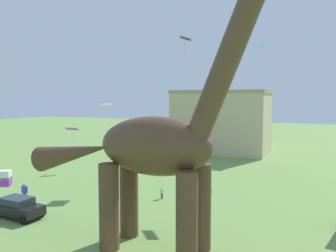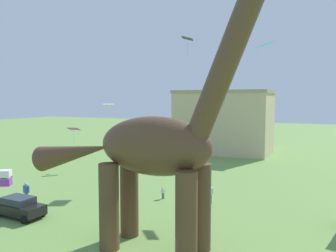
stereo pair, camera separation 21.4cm
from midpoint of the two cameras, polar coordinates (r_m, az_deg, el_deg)
The scene contains 11 objects.
dinosaur_sculpture at distance 20.38m, azimuth -2.09°, elevation -3.28°, with size 16.41×3.48×17.16m.
parked_sedan_left at distance 29.28m, azimuth -23.11°, elevation -12.04°, with size 4.26×2.02×1.55m.
person_near_flyer at distance 31.73m, azimuth -0.63°, elevation -10.72°, with size 0.39×0.17×1.05m.
person_photographer at distance 30.54m, azimuth 7.07°, elevation -10.70°, with size 0.60×0.27×1.61m.
person_strolling_adult at distance 32.91m, azimuth -22.02°, elevation -9.76°, with size 0.64×0.28×1.72m.
kite_high_right at distance 36.11m, azimuth -15.00°, elevation -0.47°, with size 1.44×1.17×1.62m.
kite_far_right at distance 46.83m, azimuth -9.68°, elevation 3.36°, with size 1.57×1.53×0.44m.
kite_far_left at distance 41.97m, azimuth 3.34°, elevation 14.10°, with size 1.82×2.12×2.24m.
kite_high_left at distance 34.43m, azimuth 15.78°, elevation 12.72°, with size 2.02×2.06×0.51m.
kite_trailing at distance 21.14m, azimuth -24.87°, elevation -7.70°, with size 0.82×0.82×0.85m.
background_building_block at distance 58.45m, azimuth 9.19°, elevation 0.72°, with size 15.36×9.01×10.34m.
Camera 2 is at (9.58, -14.25, 8.95)m, focal length 37.22 mm.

